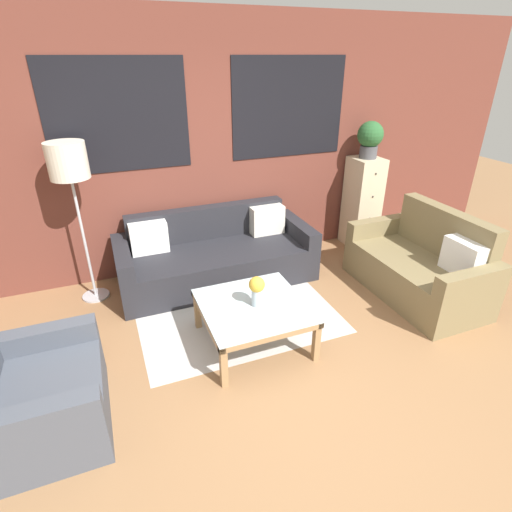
% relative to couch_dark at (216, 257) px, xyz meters
% --- Properties ---
extents(ground_plane, '(16.00, 16.00, 0.00)m').
position_rel_couch_dark_xyz_m(ground_plane, '(0.14, -1.95, -0.28)').
color(ground_plane, '#8E6642').
extents(wall_back_brick, '(8.40, 0.09, 2.80)m').
position_rel_couch_dark_xyz_m(wall_back_brick, '(0.14, 0.49, 1.13)').
color(wall_back_brick, brown).
rests_on(wall_back_brick, ground_plane).
extents(rug, '(1.93, 1.57, 0.00)m').
position_rel_couch_dark_xyz_m(rug, '(-0.03, -0.70, -0.27)').
color(rug, '#BCB7B2').
rests_on(rug, ground_plane).
extents(couch_dark, '(2.18, 0.88, 0.78)m').
position_rel_couch_dark_xyz_m(couch_dark, '(0.00, 0.00, 0.00)').
color(couch_dark, '#232328').
rests_on(couch_dark, ground_plane).
extents(settee_vintage, '(0.80, 1.51, 0.92)m').
position_rel_couch_dark_xyz_m(settee_vintage, '(1.95, -1.12, 0.03)').
color(settee_vintage, olive).
rests_on(settee_vintage, ground_plane).
extents(armchair_corner, '(0.80, 0.94, 0.84)m').
position_rel_couch_dark_xyz_m(armchair_corner, '(-1.74, -1.58, 0.00)').
color(armchair_corner, '#474C56').
rests_on(armchair_corner, ground_plane).
extents(coffee_table, '(0.90, 0.90, 0.41)m').
position_rel_couch_dark_xyz_m(coffee_table, '(-0.03, -1.25, 0.07)').
color(coffee_table, silver).
rests_on(coffee_table, ground_plane).
extents(floor_lamp, '(0.36, 0.36, 1.65)m').
position_rel_couch_dark_xyz_m(floor_lamp, '(-1.34, 0.10, 1.14)').
color(floor_lamp, '#B2B2B7').
rests_on(floor_lamp, ground_plane).
extents(drawer_cabinet, '(0.37, 0.42, 1.18)m').
position_rel_couch_dark_xyz_m(drawer_cabinet, '(2.09, 0.21, 0.32)').
color(drawer_cabinet, '#C6B793').
rests_on(drawer_cabinet, ground_plane).
extents(potted_plant, '(0.32, 0.32, 0.45)m').
position_rel_couch_dark_xyz_m(potted_plant, '(2.09, 0.21, 1.16)').
color(potted_plant, '#47474C').
rests_on(potted_plant, drawer_cabinet).
extents(flower_vase, '(0.14, 0.14, 0.28)m').
position_rel_couch_dark_xyz_m(flower_vase, '(-0.00, -1.26, 0.29)').
color(flower_vase, '#ADBCC6').
rests_on(flower_vase, coffee_table).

